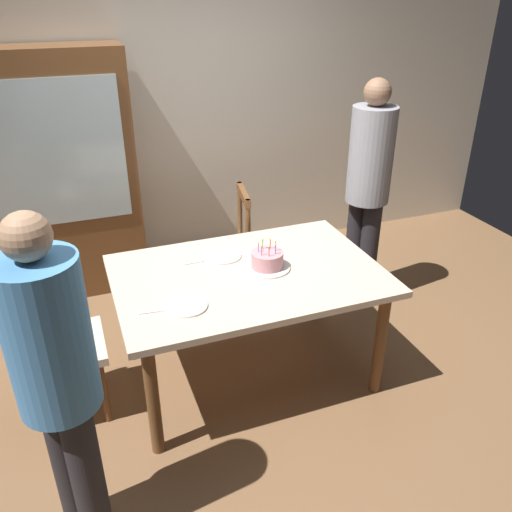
{
  "coord_description": "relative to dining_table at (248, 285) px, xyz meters",
  "views": [
    {
      "loc": [
        -0.91,
        -2.55,
        2.28
      ],
      "look_at": [
        0.05,
        0.0,
        0.86
      ],
      "focal_mm": 36.84,
      "sensor_mm": 36.0,
      "label": 1
    }
  ],
  "objects": [
    {
      "name": "birthday_cake",
      "position": [
        0.12,
        0.01,
        0.13
      ],
      "size": [
        0.28,
        0.28,
        0.17
      ],
      "color": "silver",
      "rests_on": "dining_table"
    },
    {
      "name": "ground",
      "position": [
        0.0,
        0.0,
        -0.67
      ],
      "size": [
        6.4,
        6.4,
        0.0
      ],
      "primitive_type": "plane",
      "color": "brown"
    },
    {
      "name": "plate_far_side",
      "position": [
        -0.08,
        0.24,
        0.09
      ],
      "size": [
        0.22,
        0.22,
        0.01
      ],
      "primitive_type": "cylinder",
      "color": "white",
      "rests_on": "dining_table"
    },
    {
      "name": "dining_table",
      "position": [
        0.0,
        0.0,
        0.0
      ],
      "size": [
        1.57,
        1.06,
        0.76
      ],
      "color": "beige",
      "rests_on": "ground"
    },
    {
      "name": "china_cabinet",
      "position": [
        -0.95,
        1.56,
        0.28
      ],
      "size": [
        1.1,
        0.45,
        1.9
      ],
      "color": "brown",
      "rests_on": "ground"
    },
    {
      "name": "plate_near_celebrant",
      "position": [
        -0.43,
        -0.24,
        0.09
      ],
      "size": [
        0.22,
        0.22,
        0.01
      ],
      "primitive_type": "cylinder",
      "color": "white",
      "rests_on": "dining_table"
    },
    {
      "name": "fork_near_celebrant",
      "position": [
        -0.59,
        -0.23,
        0.09
      ],
      "size": [
        0.18,
        0.03,
        0.01
      ],
      "primitive_type": "cube",
      "rotation": [
        0.0,
        0.0,
        -0.1
      ],
      "color": "silver",
      "rests_on": "dining_table"
    },
    {
      "name": "back_wall",
      "position": [
        0.0,
        1.85,
        0.63
      ],
      "size": [
        6.4,
        0.1,
        2.6
      ],
      "primitive_type": "cube",
      "color": "silver",
      "rests_on": "ground"
    },
    {
      "name": "person_celebrant",
      "position": [
        -1.08,
        -0.78,
        0.25
      ],
      "size": [
        0.32,
        0.32,
        1.61
      ],
      "color": "#262328",
      "rests_on": "ground"
    },
    {
      "name": "fork_far_side",
      "position": [
        -0.24,
        0.23,
        0.09
      ],
      "size": [
        0.18,
        0.02,
        0.01
      ],
      "primitive_type": "cube",
      "rotation": [
        0.0,
        0.0,
        0.02
      ],
      "color": "silver",
      "rests_on": "dining_table"
    },
    {
      "name": "chair_upholstered",
      "position": [
        -1.17,
        0.06,
        -0.14
      ],
      "size": [
        0.45,
        0.44,
        0.95
      ],
      "color": "beige",
      "rests_on": "ground"
    },
    {
      "name": "person_guest",
      "position": [
        1.16,
        0.59,
        0.31
      ],
      "size": [
        0.32,
        0.32,
        1.71
      ],
      "color": "#262328",
      "rests_on": "ground"
    },
    {
      "name": "chair_spindle_back",
      "position": [
        0.09,
        0.84,
        -0.21
      ],
      "size": [
        0.51,
        0.51,
        0.95
      ],
      "color": "beige",
      "rests_on": "ground"
    }
  ]
}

